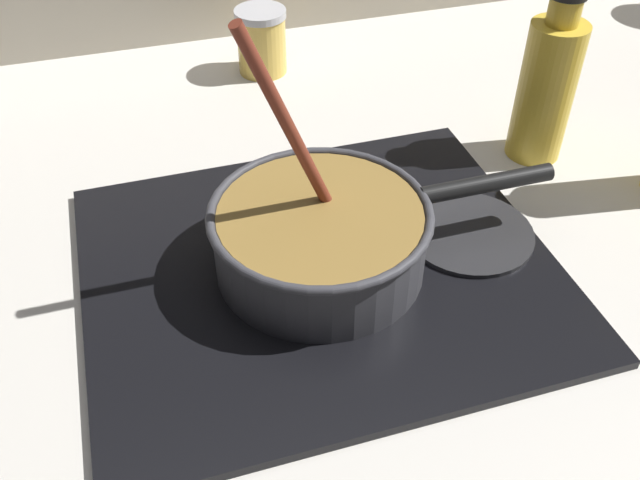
% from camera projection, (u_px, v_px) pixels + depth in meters
% --- Properties ---
extents(ground, '(2.40, 1.60, 0.04)m').
position_uv_depth(ground, '(320.00, 349.00, 0.79)').
color(ground, beige).
extents(hob_plate, '(0.56, 0.48, 0.01)m').
position_uv_depth(hob_plate, '(320.00, 269.00, 0.86)').
color(hob_plate, black).
rests_on(hob_plate, ground).
extents(burner_ring, '(0.19, 0.19, 0.01)m').
position_uv_depth(burner_ring, '(320.00, 263.00, 0.85)').
color(burner_ring, '#592D0C').
rests_on(burner_ring, hob_plate).
extents(spare_burner, '(0.16, 0.16, 0.01)m').
position_uv_depth(spare_burner, '(469.00, 233.00, 0.89)').
color(spare_burner, '#262628').
rests_on(spare_burner, hob_plate).
extents(cooking_pan, '(0.43, 0.26, 0.32)m').
position_uv_depth(cooking_pan, '(321.00, 236.00, 0.82)').
color(cooking_pan, '#38383D').
rests_on(cooking_pan, hob_plate).
extents(condiment_jar, '(0.09, 0.09, 0.11)m').
position_uv_depth(condiment_jar, '(262.00, 41.00, 1.21)').
color(condiment_jar, gold).
rests_on(condiment_jar, ground).
extents(oil_bottle, '(0.08, 0.08, 0.25)m').
position_uv_depth(oil_bottle, '(547.00, 86.00, 0.98)').
color(oil_bottle, gold).
rests_on(oil_bottle, ground).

